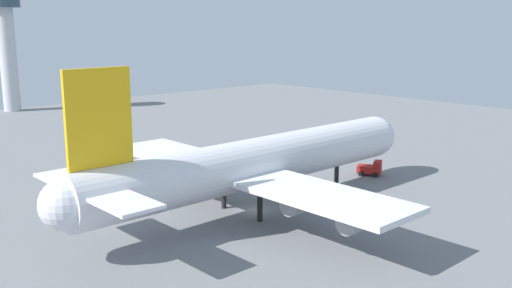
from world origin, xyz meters
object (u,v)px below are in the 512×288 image
(safety_cone_nose, at_px, (373,173))
(control_tower, at_px, (6,39))
(cargo_airplane, at_px, (256,163))
(pushback_tractor, at_px, (371,168))

(safety_cone_nose, relative_size, control_tower, 0.02)
(control_tower, bearing_deg, safety_cone_nose, -81.44)
(control_tower, bearing_deg, cargo_airplane, -94.79)
(control_tower, bearing_deg, pushback_tractor, -81.54)
(cargo_airplane, bearing_deg, pushback_tractor, 0.69)
(safety_cone_nose, bearing_deg, control_tower, 98.56)
(cargo_airplane, height_order, safety_cone_nose, cargo_airplane)
(pushback_tractor, height_order, control_tower, control_tower)
(pushback_tractor, distance_m, safety_cone_nose, 0.92)
(safety_cone_nose, height_order, control_tower, control_tower)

